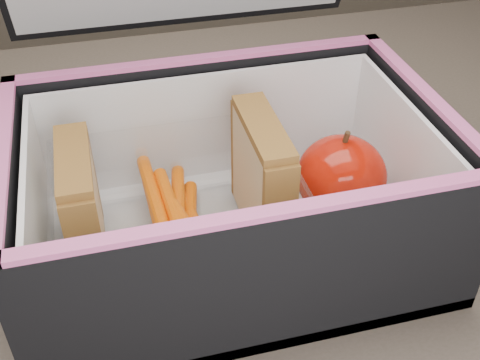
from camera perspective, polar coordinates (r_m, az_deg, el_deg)
The scene contains 8 objects.
kitchen_table at distance 0.62m, azimuth -4.99°, elevation -9.75°, with size 1.20×0.80×0.75m.
lunch_bag at distance 0.48m, azimuth -1.02°, elevation 0.14°, with size 0.33×0.31×0.32m.
plastic_tub at distance 0.48m, azimuth -6.09°, elevation -2.64°, with size 0.18×0.13×0.08m, color white, non-canonical shape.
sandwich_left at distance 0.47m, azimuth -14.69°, elevation -2.65°, with size 0.02×0.09×0.10m.
sandwich_right at distance 0.48m, azimuth 2.07°, elevation 0.21°, with size 0.03×0.09×0.10m.
carrot_sticks at distance 0.50m, azimuth -5.95°, elevation -3.86°, with size 0.05×0.16×0.03m.
paper_napkin at distance 0.54m, azimuth 8.79°, elevation -2.58°, with size 0.07×0.08×0.01m, color white.
red_apple at distance 0.51m, azimuth 9.57°, elevation 0.32°, with size 0.09×0.09×0.08m.
Camera 1 is at (-0.05, -0.41, 1.11)m, focal length 45.00 mm.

